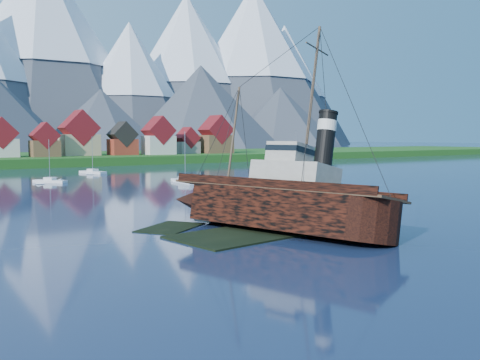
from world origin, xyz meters
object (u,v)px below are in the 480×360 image
sailboat_d (296,174)px  sailboat_f (185,182)px  tugboat_wreck (269,202)px  sailboat_e (93,173)px  sailboat_c (50,182)px

sailboat_d → sailboat_f: bearing=-140.2°
sailboat_f → tugboat_wreck: bearing=-105.3°
sailboat_d → sailboat_e: 56.04m
sailboat_c → sailboat_d: (60.50, -12.19, 0.05)m
tugboat_wreck → sailboat_f: bearing=54.6°
sailboat_d → sailboat_e: bearing=172.3°
sailboat_d → sailboat_f: size_ratio=1.02×
tugboat_wreck → sailboat_c: bearing=77.4°
sailboat_c → sailboat_e: size_ratio=0.94×
sailboat_c → sailboat_e: 29.40m
sailboat_e → sailboat_f: bearing=-99.6°
sailboat_c → sailboat_d: sailboat_d is taller
tugboat_wreck → sailboat_d: (55.45, 62.71, -2.72)m
sailboat_d → sailboat_e: sailboat_d is taller
sailboat_e → sailboat_d: bearing=-59.9°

